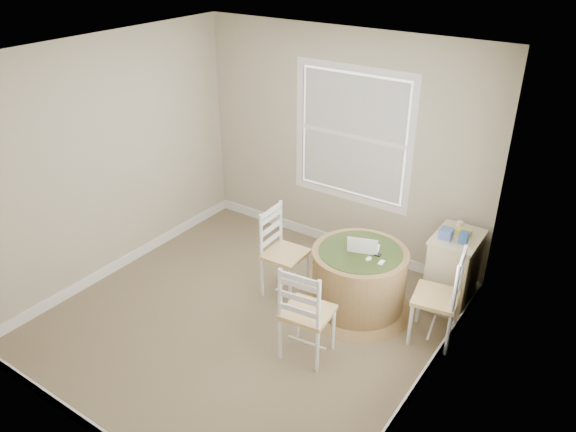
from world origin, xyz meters
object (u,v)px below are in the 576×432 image
Objects in this scene: corner_chest at (452,270)px; chair_left at (285,254)px; round_table at (359,278)px; chair_right at (436,297)px; laptop at (363,248)px; chair_near at (307,312)px.

chair_left is at bearing -152.79° from corner_chest.
round_table is 1.20× the size of chair_left.
chair_left is 1.59m from chair_right.
chair_left is 2.60× the size of laptop.
laptop reaches higher than corner_chest.
chair_right is at bearing -85.23° from corner_chest.
round_table is at bearing -101.51° from chair_right.
corner_chest is at bearing 175.54° from chair_right.
chair_near is at bearing 66.79° from laptop.
chair_right reaches higher than round_table.
chair_near is 1.20× the size of corner_chest.
laptop is (-0.79, 0.05, 0.23)m from chair_right.
laptop is 0.46× the size of corner_chest.
laptop is (0.07, 0.91, 0.23)m from chair_near.
laptop is at bearing 65.71° from round_table.
round_table is at bearing 50.99° from laptop.
chair_near is at bearing -55.50° from chair_right.
round_table is 3.11× the size of laptop.
chair_right is at bearing -5.35° from round_table.
corner_chest is (0.74, 0.64, 0.02)m from round_table.
laptop is 0.99m from corner_chest.
chair_left is 1.72m from corner_chest.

